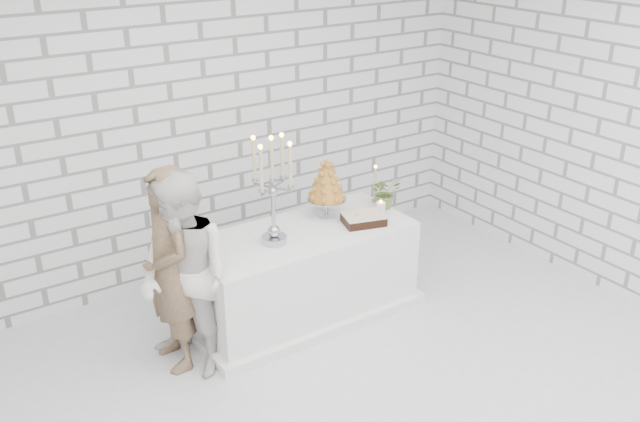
{
  "coord_description": "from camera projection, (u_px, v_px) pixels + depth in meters",
  "views": [
    {
      "loc": [
        -2.08,
        -2.83,
        3.15
      ],
      "look_at": [
        0.53,
        1.07,
        1.05
      ],
      "focal_mm": 38.72,
      "sensor_mm": 36.0,
      "label": 1
    }
  ],
  "objects": [
    {
      "name": "bride",
      "position": [
        185.0,
        277.0,
        4.82
      ],
      "size": [
        0.76,
        0.87,
        1.52
      ],
      "primitive_type": "imported",
      "rotation": [
        0.0,
        0.0,
        -1.29
      ],
      "color": "white",
      "rests_on": "ground"
    },
    {
      "name": "cake_table",
      "position": [
        303.0,
        273.0,
        5.66
      ],
      "size": [
        1.8,
        0.8,
        0.75
      ],
      "primitive_type": "cube",
      "color": "white",
      "rests_on": "ground"
    },
    {
      "name": "flowers",
      "position": [
        385.0,
        192.0,
        5.89
      ],
      "size": [
        0.3,
        0.28,
        0.28
      ],
      "primitive_type": "imported",
      "rotation": [
        0.0,
        0.0,
        -0.28
      ],
      "color": "#37682A",
      "rests_on": "cake_table"
    },
    {
      "name": "extra_taper",
      "position": [
        375.0,
        185.0,
        5.99
      ],
      "size": [
        0.07,
        0.07,
        0.32
      ],
      "primitive_type": "cylinder",
      "rotation": [
        0.0,
        0.0,
        -0.16
      ],
      "color": "#C2B689",
      "rests_on": "cake_table"
    },
    {
      "name": "croquembouche",
      "position": [
        327.0,
        187.0,
        5.68
      ],
      "size": [
        0.35,
        0.35,
        0.51
      ],
      "primitive_type": null,
      "rotation": [
        0.0,
        0.0,
        0.05
      ],
      "color": "#996223",
      "rests_on": "cake_table"
    },
    {
      "name": "groom",
      "position": [
        169.0,
        271.0,
        4.88
      ],
      "size": [
        0.37,
        0.56,
        1.54
      ],
      "primitive_type": "imported",
      "rotation": [
        0.0,
        0.0,
        -1.57
      ],
      "color": "brown",
      "rests_on": "ground"
    },
    {
      "name": "chocolate_cake",
      "position": [
        364.0,
        219.0,
        5.63
      ],
      "size": [
        0.38,
        0.32,
        0.08
      ],
      "primitive_type": "cube",
      "rotation": [
        0.0,
        0.0,
        -0.28
      ],
      "color": "black",
      "rests_on": "cake_table"
    },
    {
      "name": "pillar_candle",
      "position": [
        381.0,
        209.0,
        5.77
      ],
      "size": [
        0.1,
        0.1,
        0.12
      ],
      "primitive_type": "cylinder",
      "rotation": [
        0.0,
        0.0,
        -0.35
      ],
      "color": "white",
      "rests_on": "cake_table"
    },
    {
      "name": "candelabra",
      "position": [
        273.0,
        191.0,
        5.15
      ],
      "size": [
        0.43,
        0.43,
        0.87
      ],
      "primitive_type": null,
      "rotation": [
        0.0,
        0.0,
        -0.27
      ],
      "color": "#9F9FA9",
      "rests_on": "cake_table"
    },
    {
      "name": "wall_back",
      "position": [
        172.0,
        119.0,
        5.77
      ],
      "size": [
        6.0,
        0.01,
        3.0
      ],
      "primitive_type": "cube",
      "color": "white",
      "rests_on": "ground"
    }
  ]
}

